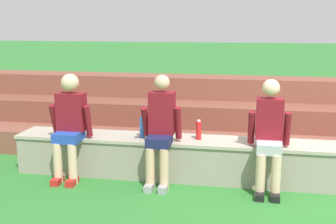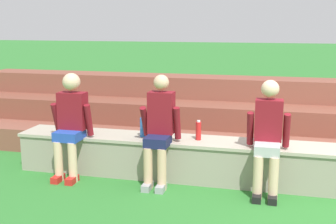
{
  "view_description": "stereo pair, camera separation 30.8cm",
  "coord_description": "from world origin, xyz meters",
  "px_view_note": "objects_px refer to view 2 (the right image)",
  "views": [
    {
      "loc": [
        -0.94,
        -5.04,
        1.99
      ],
      "look_at": [
        -1.95,
        0.26,
        0.87
      ],
      "focal_mm": 45.93,
      "sensor_mm": 36.0,
      "label": 1
    },
    {
      "loc": [
        -0.64,
        -4.97,
        1.99
      ],
      "look_at": [
        -1.95,
        0.26,
        0.87
      ],
      "focal_mm": 45.93,
      "sensor_mm": 36.0,
      "label": 2
    }
  ],
  "objects_px": {
    "water_bottle_mid_left": "(198,131)",
    "water_bottle_mid_right": "(143,127)",
    "person_far_left": "(71,122)",
    "person_center": "(268,135)",
    "person_left_of_center": "(159,128)"
  },
  "relations": [
    {
      "from": "person_left_of_center",
      "to": "person_center",
      "type": "xyz_separation_m",
      "value": [
        1.31,
        -0.01,
        -0.0
      ]
    },
    {
      "from": "person_far_left",
      "to": "water_bottle_mid_left",
      "type": "bearing_deg",
      "value": 10.87
    },
    {
      "from": "person_far_left",
      "to": "water_bottle_mid_left",
      "type": "xyz_separation_m",
      "value": [
        1.62,
        0.31,
        -0.1
      ]
    },
    {
      "from": "person_center",
      "to": "water_bottle_mid_right",
      "type": "height_order",
      "value": "person_center"
    },
    {
      "from": "person_far_left",
      "to": "water_bottle_mid_left",
      "type": "distance_m",
      "value": 1.65
    },
    {
      "from": "person_center",
      "to": "person_left_of_center",
      "type": "bearing_deg",
      "value": 179.44
    },
    {
      "from": "water_bottle_mid_left",
      "to": "water_bottle_mid_right",
      "type": "bearing_deg",
      "value": -177.82
    },
    {
      "from": "person_far_left",
      "to": "water_bottle_mid_right",
      "type": "bearing_deg",
      "value": 17.76
    },
    {
      "from": "person_far_left",
      "to": "person_center",
      "type": "height_order",
      "value": "person_far_left"
    },
    {
      "from": "water_bottle_mid_right",
      "to": "water_bottle_mid_left",
      "type": "bearing_deg",
      "value": 2.18
    },
    {
      "from": "person_left_of_center",
      "to": "person_far_left",
      "type": "bearing_deg",
      "value": -178.15
    },
    {
      "from": "person_center",
      "to": "water_bottle_mid_right",
      "type": "relative_size",
      "value": 4.88
    },
    {
      "from": "person_far_left",
      "to": "water_bottle_mid_right",
      "type": "relative_size",
      "value": 4.94
    },
    {
      "from": "person_left_of_center",
      "to": "water_bottle_mid_right",
      "type": "bearing_deg",
      "value": 140.1
    },
    {
      "from": "water_bottle_mid_right",
      "to": "person_center",
      "type": "bearing_deg",
      "value": -9.15
    }
  ]
}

